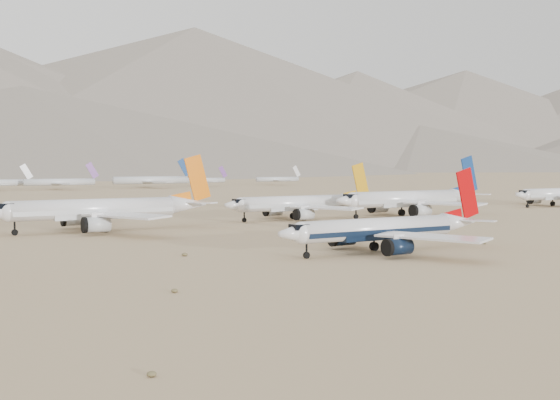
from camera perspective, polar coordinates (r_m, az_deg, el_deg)
ground at (r=118.64m, az=8.75°, el=-4.33°), size 7000.00×7000.00×0.00m
main_airliner at (r=120.37m, az=8.62°, el=-2.34°), size 40.64×39.69×14.34m
row2_navy_widebody at (r=202.51m, az=10.58°, el=0.06°), size 49.07×47.98×17.46m
row2_gold_tail at (r=187.79m, az=1.65°, el=-0.29°), size 43.06×42.11×15.33m
row2_orange_tail at (r=160.65m, az=-14.10°, el=-0.74°), size 48.31×47.26×17.23m
row2_blue_far at (r=264.85m, az=21.83°, el=0.45°), size 43.23×42.27×15.36m
foothills at (r=1335.10m, az=-3.97°, el=5.23°), size 4637.50×1395.00×155.00m
desert_scrub at (r=106.51m, az=20.38°, el=-5.17°), size 261.14×128.16×0.63m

